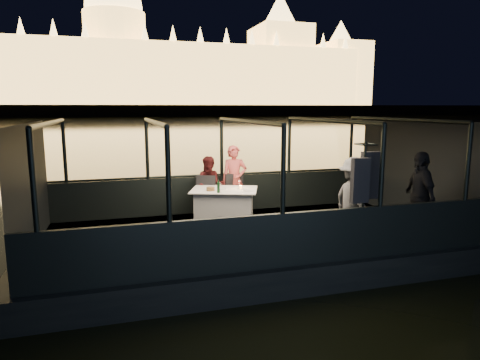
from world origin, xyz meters
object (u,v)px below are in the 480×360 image
object	(u,v)px
chair_port_left	(208,200)
person_woman_coral	(234,184)
wine_bottle	(218,186)
coat_stand	(363,204)
chair_port_right	(237,198)
dining_table_central	(224,206)
passenger_stripe	(354,200)
person_man_maroon	(210,185)
passenger_dark	(419,197)

from	to	relation	value
chair_port_left	person_woman_coral	world-z (taller)	person_woman_coral
wine_bottle	coat_stand	bearing A→B (deg)	-48.60
chair_port_right	dining_table_central	bearing A→B (deg)	-143.53
chair_port_left	wine_bottle	distance (m)	0.92
dining_table_central	chair_port_left	xyz separation A→B (m)	(-0.28, 0.45, 0.06)
chair_port_right	person_woman_coral	xyz separation A→B (m)	(0.02, 0.27, 0.30)
coat_stand	wine_bottle	size ratio (longest dim) A/B	7.01
coat_stand	passenger_stripe	xyz separation A→B (m)	(0.13, 0.50, -0.05)
coat_stand	wine_bottle	bearing A→B (deg)	131.40
chair_port_right	coat_stand	world-z (taller)	coat_stand
coat_stand	chair_port_left	bearing A→B (deg)	124.17
person_man_maroon	wine_bottle	bearing A→B (deg)	-74.47
chair_port_right	wine_bottle	bearing A→B (deg)	-139.09
coat_stand	passenger_stripe	size ratio (longest dim) A/B	1.20
chair_port_right	passenger_stripe	world-z (taller)	passenger_stripe
passenger_stripe	wine_bottle	distance (m)	2.85
passenger_stripe	chair_port_right	bearing A→B (deg)	30.04
dining_table_central	passenger_stripe	xyz separation A→B (m)	(1.97, -2.17, 0.47)
chair_port_left	wine_bottle	bearing A→B (deg)	-64.29
person_man_maroon	passenger_stripe	distance (m)	3.59
chair_port_right	passenger_stripe	size ratio (longest dim) A/B	0.59
passenger_dark	person_woman_coral	bearing A→B (deg)	-124.37
chair_port_right	person_man_maroon	world-z (taller)	person_man_maroon
chair_port_right	coat_stand	xyz separation A→B (m)	(1.41, -3.12, 0.45)
dining_table_central	chair_port_left	bearing A→B (deg)	121.96
passenger_dark	chair_port_left	bearing A→B (deg)	-115.36
dining_table_central	wine_bottle	bearing A→B (deg)	-122.01
passenger_dark	wine_bottle	distance (m)	4.04
chair_port_left	passenger_stripe	distance (m)	3.48
dining_table_central	chair_port_left	size ratio (longest dim) A/B	1.48
person_man_maroon	coat_stand	bearing A→B (deg)	-41.01
chair_port_right	wine_bottle	size ratio (longest dim) A/B	3.47
dining_table_central	person_woman_coral	distance (m)	0.92
chair_port_left	coat_stand	world-z (taller)	coat_stand
chair_port_right	person_man_maroon	distance (m)	0.71
coat_stand	passenger_stripe	bearing A→B (deg)	75.45
person_woman_coral	wine_bottle	size ratio (longest dim) A/B	5.86
wine_bottle	passenger_dark	bearing A→B (deg)	-29.06
passenger_dark	passenger_stripe	bearing A→B (deg)	-83.49
wine_bottle	person_woman_coral	bearing A→B (deg)	58.29
person_man_maroon	chair_port_right	bearing A→B (deg)	-6.38
chair_port_left	passenger_dark	bearing A→B (deg)	-16.51
person_woman_coral	passenger_dark	world-z (taller)	passenger_dark
coat_stand	passenger_dark	xyz separation A→B (m)	(1.48, 0.36, -0.05)
person_man_maroon	wine_bottle	xyz separation A→B (m)	(-0.06, -1.06, 0.17)
dining_table_central	person_man_maroon	size ratio (longest dim) A/B	1.01
dining_table_central	person_woman_coral	size ratio (longest dim) A/B	0.87
person_woman_coral	passenger_stripe	world-z (taller)	passenger_stripe
dining_table_central	coat_stand	world-z (taller)	coat_stand
passenger_stripe	person_woman_coral	bearing A→B (deg)	27.34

